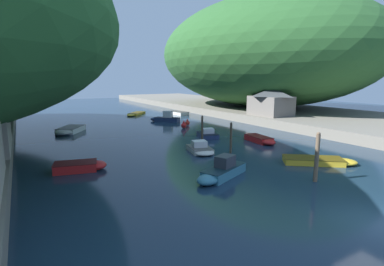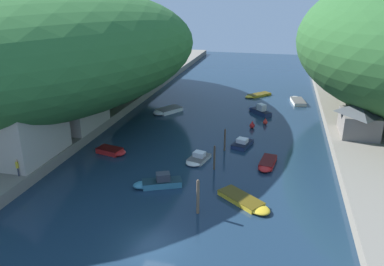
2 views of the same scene
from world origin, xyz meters
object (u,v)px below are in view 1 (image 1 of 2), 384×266
Objects in this scene: boat_red_skiff at (175,113)px; boat_far_upstream at (82,166)px; boat_white_cruiser at (69,130)px; boat_mid_channel at (261,140)px; boat_small_dinghy at (220,172)px; boat_near_quay at (135,114)px; right_bank_cottage at (271,101)px; boat_yellow_tender at (165,118)px; boat_open_rowboat at (201,149)px; channel_buoy_near at (187,123)px; boat_cabin_cruiser at (322,161)px; boat_far_right_bank at (207,134)px; channel_buoy_far at (184,125)px.

boat_red_skiff is 34.76m from boat_far_upstream.
boat_mid_channel is at bearing 167.63° from boat_white_cruiser.
boat_near_quay is at bearing -34.47° from boat_small_dinghy.
right_bank_cottage is 1.40× the size of boat_yellow_tender.
boat_mid_channel is 1.11× the size of boat_open_rowboat.
boat_small_dinghy is at bearing -113.55° from channel_buoy_near.
boat_near_quay is at bearing 166.84° from boat_far_upstream.
boat_yellow_tender is 9.93m from boat_red_skiff.
channel_buoy_near is (16.63, 14.55, 0.07)m from boat_far_upstream.
boat_cabin_cruiser is at bearing 142.38° from boat_open_rowboat.
boat_small_dinghy is (-6.93, -12.51, 0.12)m from boat_far_right_bank.
boat_red_skiff is at bearing 88.53° from boat_far_right_bank.
boat_small_dinghy is at bearing -148.95° from boat_yellow_tender.
boat_white_cruiser is 5.46× the size of channel_buoy_near.
boat_far_right_bank is at bearing -163.63° from right_bank_cottage.
channel_buoy_far is at bearing -164.37° from boat_white_cruiser.
boat_far_upstream is at bearing 10.61° from boat_mid_channel.
boat_red_skiff is 5.87× the size of channel_buoy_near.
boat_far_right_bank reaches higher than boat_near_quay.
boat_small_dinghy is 1.12× the size of boat_yellow_tender.
boat_far_right_bank is 7.42m from boat_open_rowboat.
boat_cabin_cruiser is 35.25m from boat_red_skiff.
boat_yellow_tender is 1.11× the size of boat_open_rowboat.
boat_far_right_bank is 0.73× the size of boat_red_skiff.
right_bank_cottage is at bearing -74.97° from boat_small_dinghy.
boat_white_cruiser is at bearing 88.80° from boat_near_quay.
boat_far_right_bank is at bearing 173.78° from boat_white_cruiser.
channel_buoy_near is at bearing -119.33° from boat_red_skiff.
boat_yellow_tender is 1.13× the size of boat_far_upstream.
right_bank_cottage is 26.40m from boat_small_dinghy.
boat_cabin_cruiser is at bearing -66.52° from boat_far_right_bank.
right_bank_cottage is 1.13× the size of boat_cabin_cruiser.
boat_red_skiff reaches higher than boat_cabin_cruiser.
boat_red_skiff is at bearing 11.70° from boat_yellow_tender.
boat_cabin_cruiser is at bearing -130.28° from boat_yellow_tender.
boat_yellow_tender reaches higher than boat_white_cruiser.
boat_small_dinghy is 22.71m from channel_buoy_near.
right_bank_cottage is at bearing -129.50° from boat_mid_channel.
boat_white_cruiser reaches higher than boat_near_quay.
boat_near_quay is at bearing -102.72° from boat_white_cruiser.
boat_open_rowboat is at bearing -121.96° from boat_red_skiff.
boat_yellow_tender is at bearing -75.13° from boat_mid_channel.
boat_far_right_bank is 0.98× the size of boat_yellow_tender.
boat_small_dinghy is 36.49m from boat_near_quay.
boat_yellow_tender is at bearing 143.63° from right_bank_cottage.
boat_open_rowboat reaches higher than boat_cabin_cruiser.
boat_small_dinghy is at bearing -121.68° from boat_red_skiff.
boat_red_skiff is (7.00, -2.12, 0.08)m from boat_near_quay.
boat_white_cruiser is 1.00× the size of boat_cabin_cruiser.
channel_buoy_far is (4.91, 12.25, 0.12)m from boat_open_rowboat.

